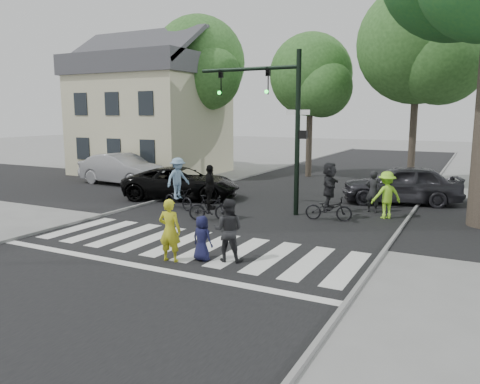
% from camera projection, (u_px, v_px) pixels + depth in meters
% --- Properties ---
extents(ground, '(120.00, 120.00, 0.00)m').
position_uv_depth(ground, '(173.00, 254.00, 12.61)').
color(ground, gray).
rests_on(ground, ground).
extents(road_stem, '(10.00, 70.00, 0.01)m').
position_uv_depth(road_stem, '(253.00, 218.00, 16.99)').
color(road_stem, black).
rests_on(road_stem, ground).
extents(road_cross, '(70.00, 10.00, 0.01)m').
position_uv_depth(road_cross, '(284.00, 204.00, 19.61)').
color(road_cross, black).
rests_on(road_cross, ground).
extents(curb_left, '(0.10, 70.00, 0.10)m').
position_uv_depth(curb_left, '(143.00, 204.00, 19.27)').
color(curb_left, gray).
rests_on(curb_left, ground).
extents(curb_right, '(0.10, 70.00, 0.10)m').
position_uv_depth(curb_right, '(398.00, 233.00, 14.69)').
color(curb_right, gray).
rests_on(curb_right, ground).
extents(crosswalk, '(10.00, 3.85, 0.01)m').
position_uv_depth(crosswalk, '(186.00, 248.00, 13.19)').
color(crosswalk, silver).
rests_on(crosswalk, ground).
extents(traffic_signal, '(4.45, 0.29, 6.00)m').
position_uv_depth(traffic_signal, '(276.00, 109.00, 17.23)').
color(traffic_signal, black).
rests_on(traffic_signal, ground).
extents(bg_tree_0, '(5.46, 5.20, 8.97)m').
position_uv_depth(bg_tree_0, '(142.00, 78.00, 31.83)').
color(bg_tree_0, brown).
rests_on(bg_tree_0, ground).
extents(bg_tree_1, '(6.09, 5.80, 9.80)m').
position_uv_depth(bg_tree_1, '(201.00, 66.00, 29.01)').
color(bg_tree_1, brown).
rests_on(bg_tree_1, ground).
extents(bg_tree_2, '(5.04, 4.80, 8.40)m').
position_uv_depth(bg_tree_2, '(314.00, 78.00, 27.00)').
color(bg_tree_2, brown).
rests_on(bg_tree_2, ground).
extents(bg_tree_3, '(6.30, 6.00, 10.20)m').
position_uv_depth(bg_tree_3, '(424.00, 48.00, 22.88)').
color(bg_tree_3, brown).
rests_on(bg_tree_3, ground).
extents(house, '(8.40, 8.10, 8.82)m').
position_uv_depth(house, '(151.00, 113.00, 29.43)').
color(house, beige).
rests_on(house, ground).
extents(pedestrian_woman, '(0.65, 0.48, 1.64)m').
position_uv_depth(pedestrian_woman, '(170.00, 230.00, 11.89)').
color(pedestrian_woman, gold).
rests_on(pedestrian_woman, ground).
extents(pedestrian_child, '(0.62, 0.44, 1.18)m').
position_uv_depth(pedestrian_child, '(202.00, 238.00, 12.00)').
color(pedestrian_child, '#18193F').
rests_on(pedestrian_child, ground).
extents(pedestrian_adult, '(0.92, 0.79, 1.63)m').
position_uv_depth(pedestrian_adult, '(228.00, 230.00, 11.92)').
color(pedestrian_adult, '#232325').
rests_on(pedestrian_adult, ground).
extents(cyclist_left, '(1.71, 1.18, 2.05)m').
position_uv_depth(cyclist_left, '(178.00, 187.00, 18.41)').
color(cyclist_left, black).
rests_on(cyclist_left, ground).
extents(cyclist_mid, '(1.57, 1.00, 1.99)m').
position_uv_depth(cyclist_mid, '(210.00, 198.00, 16.47)').
color(cyclist_mid, black).
rests_on(cyclist_mid, ground).
extents(cyclist_right, '(1.71, 1.59, 2.08)m').
position_uv_depth(cyclist_right, '(329.00, 195.00, 16.47)').
color(cyclist_right, black).
rests_on(cyclist_right, ground).
extents(car_suv, '(5.57, 3.85, 1.41)m').
position_uv_depth(car_suv, '(182.00, 183.00, 20.73)').
color(car_suv, black).
rests_on(car_suv, ground).
extents(car_silver, '(5.13, 2.10, 1.66)m').
position_uv_depth(car_silver, '(122.00, 169.00, 24.89)').
color(car_silver, '#A7A7AB').
rests_on(car_silver, ground).
extents(car_grey, '(5.16, 3.21, 1.64)m').
position_uv_depth(car_grey, '(401.00, 184.00, 19.66)').
color(car_grey, '#343339').
rests_on(car_grey, ground).
extents(bystander_hivis, '(1.27, 1.18, 1.72)m').
position_uv_depth(bystander_hivis, '(386.00, 195.00, 16.80)').
color(bystander_hivis, '#A6FF30').
rests_on(bystander_hivis, ground).
extents(bystander_dark, '(0.64, 0.47, 1.62)m').
position_uv_depth(bystander_dark, '(373.00, 192.00, 17.82)').
color(bystander_dark, '#232325').
rests_on(bystander_dark, ground).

